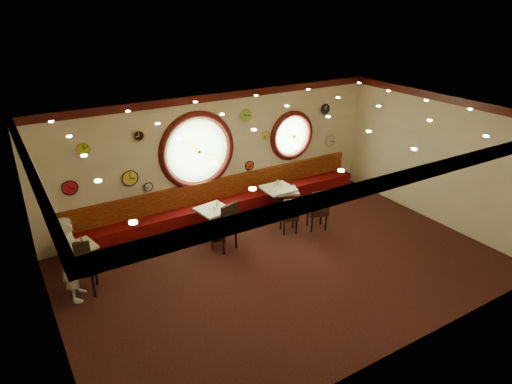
# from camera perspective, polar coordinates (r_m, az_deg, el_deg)

# --- Properties ---
(floor) EXTENTS (9.00, 6.00, 0.00)m
(floor) POSITION_cam_1_polar(r_m,az_deg,el_deg) (9.89, 3.71, -9.28)
(floor) COLOR black
(floor) RESTS_ON ground
(ceiling) EXTENTS (9.00, 6.00, 0.02)m
(ceiling) POSITION_cam_1_polar(r_m,az_deg,el_deg) (8.58, 4.28, 8.95)
(ceiling) COLOR gold
(ceiling) RESTS_ON wall_back
(wall_back) EXTENTS (9.00, 0.02, 3.20)m
(wall_back) POSITION_cam_1_polar(r_m,az_deg,el_deg) (11.52, -4.61, 4.49)
(wall_back) COLOR beige
(wall_back) RESTS_ON floor
(wall_front) EXTENTS (9.00, 0.02, 3.20)m
(wall_front) POSITION_cam_1_polar(r_m,az_deg,el_deg) (7.19, 17.96, -9.31)
(wall_front) COLOR beige
(wall_front) RESTS_ON floor
(wall_left) EXTENTS (0.02, 6.00, 3.20)m
(wall_left) POSITION_cam_1_polar(r_m,az_deg,el_deg) (7.74, -24.80, -7.93)
(wall_left) COLOR beige
(wall_left) RESTS_ON floor
(wall_right) EXTENTS (0.02, 6.00, 3.20)m
(wall_right) POSITION_cam_1_polar(r_m,az_deg,el_deg) (12.12, 21.75, 3.82)
(wall_right) COLOR beige
(wall_right) RESTS_ON floor
(molding_back) EXTENTS (9.00, 0.10, 0.18)m
(molding_back) POSITION_cam_1_polar(r_m,az_deg,el_deg) (11.07, -4.75, 11.82)
(molding_back) COLOR #3C0C0B
(molding_back) RESTS_ON wall_back
(molding_front) EXTENTS (9.00, 0.10, 0.18)m
(molding_front) POSITION_cam_1_polar(r_m,az_deg,el_deg) (6.55, 19.28, 2.07)
(molding_front) COLOR #3C0C0B
(molding_front) RESTS_ON wall_back
(molding_left) EXTENTS (0.10, 6.00, 0.18)m
(molding_left) POSITION_cam_1_polar(r_m,az_deg,el_deg) (7.13, -26.46, 2.60)
(molding_left) COLOR #3C0C0B
(molding_left) RESTS_ON wall_back
(molding_right) EXTENTS (0.10, 6.00, 0.18)m
(molding_right) POSITION_cam_1_polar(r_m,az_deg,el_deg) (11.70, 22.72, 10.74)
(molding_right) COLOR #3C0C0B
(molding_right) RESTS_ON wall_back
(banquette_base) EXTENTS (8.00, 0.55, 0.20)m
(banquette_base) POSITION_cam_1_polar(r_m,az_deg,el_deg) (11.87, -3.76, -2.74)
(banquette_base) COLOR black
(banquette_base) RESTS_ON floor
(banquette_seat) EXTENTS (8.00, 0.55, 0.30)m
(banquette_seat) POSITION_cam_1_polar(r_m,az_deg,el_deg) (11.76, -3.79, -1.65)
(banquette_seat) COLOR #580709
(banquette_seat) RESTS_ON banquette_base
(banquette_back) EXTENTS (8.00, 0.10, 0.55)m
(banquette_back) POSITION_cam_1_polar(r_m,az_deg,el_deg) (11.77, -4.34, 0.50)
(banquette_back) COLOR #600708
(banquette_back) RESTS_ON wall_back
(porthole_left_glass) EXTENTS (1.66, 0.02, 1.66)m
(porthole_left_glass) POSITION_cam_1_polar(r_m,az_deg,el_deg) (11.19, -7.38, 5.14)
(porthole_left_glass) COLOR #8BB96F
(porthole_left_glass) RESTS_ON wall_back
(porthole_left_frame) EXTENTS (1.98, 0.18, 1.98)m
(porthole_left_frame) POSITION_cam_1_polar(r_m,az_deg,el_deg) (11.18, -7.35, 5.12)
(porthole_left_frame) COLOR #3C0C0B
(porthole_left_frame) RESTS_ON wall_back
(porthole_left_ring) EXTENTS (1.61, 0.03, 1.61)m
(porthole_left_ring) POSITION_cam_1_polar(r_m,az_deg,el_deg) (11.15, -7.29, 5.08)
(porthole_left_ring) COLOR gold
(porthole_left_ring) RESTS_ON wall_back
(porthole_right_glass) EXTENTS (1.10, 0.02, 1.10)m
(porthole_right_glass) POSITION_cam_1_polar(r_m,az_deg,el_deg) (12.54, 4.43, 7.06)
(porthole_right_glass) COLOR #8BB96F
(porthole_right_glass) RESTS_ON wall_back
(porthole_right_frame) EXTENTS (1.38, 0.18, 1.38)m
(porthole_right_frame) POSITION_cam_1_polar(r_m,az_deg,el_deg) (12.52, 4.47, 7.05)
(porthole_right_frame) COLOR #3C0C0B
(porthole_right_frame) RESTS_ON wall_back
(porthole_right_ring) EXTENTS (1.09, 0.03, 1.09)m
(porthole_right_ring) POSITION_cam_1_polar(r_m,az_deg,el_deg) (12.50, 4.55, 7.01)
(porthole_right_ring) COLOR gold
(porthole_right_ring) RESTS_ON wall_back
(wall_clock_0) EXTENTS (0.24, 0.03, 0.24)m
(wall_clock_0) POSITION_cam_1_polar(r_m,az_deg,el_deg) (10.53, -14.47, 6.81)
(wall_clock_0) COLOR black
(wall_clock_0) RESTS_ON wall_back
(wall_clock_1) EXTENTS (0.28, 0.03, 0.28)m
(wall_clock_1) POSITION_cam_1_polar(r_m,az_deg,el_deg) (13.01, 8.63, 10.22)
(wall_clock_1) COLOR black
(wall_clock_1) RESTS_ON wall_back
(wall_clock_2) EXTENTS (0.34, 0.03, 0.34)m
(wall_clock_2) POSITION_cam_1_polar(r_m,az_deg,el_deg) (13.41, 9.22, 6.38)
(wall_clock_2) COLOR silver
(wall_clock_2) RESTS_ON wall_back
(wall_clock_3) EXTENTS (0.22, 0.03, 0.22)m
(wall_clock_3) POSITION_cam_1_polar(r_m,az_deg,el_deg) (12.01, 1.22, 7.13)
(wall_clock_3) COLOR #F6D552
(wall_clock_3) RESTS_ON wall_back
(wall_clock_4) EXTENTS (0.30, 0.03, 0.30)m
(wall_clock_4) POSITION_cam_1_polar(r_m,az_deg,el_deg) (11.55, -1.31, 9.54)
(wall_clock_4) COLOR #81B739
(wall_clock_4) RESTS_ON wall_back
(wall_clock_5) EXTENTS (0.24, 0.03, 0.24)m
(wall_clock_5) POSITION_cam_1_polar(r_m,az_deg,el_deg) (12.00, -0.84, 3.34)
(wall_clock_5) COLOR red
(wall_clock_5) RESTS_ON wall_back
(wall_clock_6) EXTENTS (0.26, 0.03, 0.26)m
(wall_clock_6) POSITION_cam_1_polar(r_m,az_deg,el_deg) (10.30, -20.77, 5.05)
(wall_clock_6) COLOR #AFD42A
(wall_clock_6) RESTS_ON wall_back
(wall_clock_7) EXTENTS (0.36, 0.03, 0.36)m
(wall_clock_7) POSITION_cam_1_polar(r_m,az_deg,el_deg) (10.76, -15.47, 1.69)
(wall_clock_7) COLOR #FCEF38
(wall_clock_7) RESTS_ON wall_back
(wall_clock_8) EXTENTS (0.32, 0.03, 0.32)m
(wall_clock_8) POSITION_cam_1_polar(r_m,az_deg,el_deg) (10.51, -22.26, 0.50)
(wall_clock_8) COLOR red
(wall_clock_8) RESTS_ON wall_back
(wall_clock_9) EXTENTS (0.20, 0.03, 0.20)m
(wall_clock_9) POSITION_cam_1_polar(r_m,az_deg,el_deg) (10.97, -13.32, 0.66)
(wall_clock_9) COLOR silver
(wall_clock_9) RESTS_ON wall_back
(table_a) EXTENTS (0.72, 0.72, 0.67)m
(table_a) POSITION_cam_1_polar(r_m,az_deg,el_deg) (10.08, -21.09, -7.51)
(table_a) COLOR black
(table_a) RESTS_ON floor
(table_b) EXTENTS (0.80, 0.80, 0.76)m
(table_b) POSITION_cam_1_polar(r_m,az_deg,el_deg) (10.76, -5.31, -3.46)
(table_b) COLOR black
(table_b) RESTS_ON floor
(table_c) EXTENTS (0.75, 0.75, 0.82)m
(table_c) POSITION_cam_1_polar(r_m,az_deg,el_deg) (11.73, 2.76, -0.81)
(table_c) COLOR black
(table_c) RESTS_ON floor
(table_d) EXTENTS (0.80, 0.80, 0.67)m
(table_d) POSITION_cam_1_polar(r_m,az_deg,el_deg) (11.93, 3.71, -0.86)
(table_d) COLOR black
(table_d) RESTS_ON floor
(chair_a) EXTENTS (0.65, 0.65, 0.76)m
(chair_a) POSITION_cam_1_polar(r_m,az_deg,el_deg) (9.26, -21.20, -8.41)
(chair_a) COLOR black
(chair_a) RESTS_ON floor
(chair_b) EXTENTS (0.61, 0.61, 0.73)m
(chair_b) POSITION_cam_1_polar(r_m,az_deg,el_deg) (10.16, -3.68, -3.94)
(chair_b) COLOR black
(chair_b) RESTS_ON floor
(chair_c) EXTENTS (0.50, 0.50, 0.58)m
(chair_c) POSITION_cam_1_polar(r_m,az_deg,el_deg) (10.92, 4.26, -2.67)
(chair_c) COLOR black
(chair_c) RESTS_ON floor
(chair_d) EXTENTS (0.57, 0.57, 0.66)m
(chair_d) POSITION_cam_1_polar(r_m,az_deg,el_deg) (11.12, 7.84, -1.90)
(chair_d) COLOR black
(chair_d) RESTS_ON floor
(condiment_a_salt) EXTENTS (0.04, 0.04, 0.11)m
(condiment_a_salt) POSITION_cam_1_polar(r_m,az_deg,el_deg) (9.93, -21.87, -6.10)
(condiment_a_salt) COLOR silver
(condiment_a_salt) RESTS_ON table_a
(condiment_b_salt) EXTENTS (0.03, 0.03, 0.09)m
(condiment_b_salt) POSITION_cam_1_polar(r_m,az_deg,el_deg) (10.58, -5.83, -1.99)
(condiment_b_salt) COLOR silver
(condiment_b_salt) RESTS_ON table_b
(condiment_c_salt) EXTENTS (0.03, 0.03, 0.09)m
(condiment_c_salt) POSITION_cam_1_polar(r_m,az_deg,el_deg) (11.61, 2.31, 0.82)
(condiment_c_salt) COLOR silver
(condiment_c_salt) RESTS_ON table_c
(condiment_d_salt) EXTENTS (0.03, 0.03, 0.09)m
(condiment_d_salt) POSITION_cam_1_polar(r_m,az_deg,el_deg) (11.79, 3.47, 0.37)
(condiment_d_salt) COLOR silver
(condiment_d_salt) RESTS_ON table_d
(condiment_a_pepper) EXTENTS (0.03, 0.03, 0.10)m
(condiment_a_pepper) POSITION_cam_1_polar(r_m,az_deg,el_deg) (9.95, -21.50, -6.02)
(condiment_a_pepper) COLOR silver
(condiment_a_pepper) RESTS_ON table_a
(condiment_b_pepper) EXTENTS (0.04, 0.04, 0.11)m
(condiment_b_pepper) POSITION_cam_1_polar(r_m,az_deg,el_deg) (10.57, -5.24, -1.96)
(condiment_b_pepper) COLOR silver
(condiment_b_pepper) RESTS_ON table_b
(condiment_c_pepper) EXTENTS (0.03, 0.03, 0.10)m
(condiment_c_pepper) POSITION_cam_1_polar(r_m,az_deg,el_deg) (11.62, 3.17, 0.82)
(condiment_c_pepper) COLOR silver
(condiment_c_pepper) RESTS_ON table_c
(condiment_d_pepper) EXTENTS (0.04, 0.04, 0.10)m
(condiment_d_pepper) POSITION_cam_1_polar(r_m,az_deg,el_deg) (11.77, 4.09, 0.35)
(condiment_d_pepper) COLOR silver
(condiment_d_pepper) RESTS_ON table_d
(condiment_a_bottle) EXTENTS (0.05, 0.05, 0.16)m
(condiment_a_bottle) POSITION_cam_1_polar(r_m,az_deg,el_deg) (9.97, -20.99, -5.67)
(condiment_a_bottle) COLOR gold
(condiment_a_bottle) RESTS_ON table_a
(condiment_b_bottle) EXTENTS (0.04, 0.04, 0.14)m
(condiment_b_bottle) POSITION_cam_1_polar(r_m,az_deg,el_deg) (10.73, -4.90, -1.42)
(condiment_b_bottle) COLOR orange
(condiment_b_bottle) RESTS_ON table_b
(condiment_c_bottle) EXTENTS (0.05, 0.05, 0.16)m
(condiment_c_bottle) POSITION_cam_1_polar(r_m,az_deg,el_deg) (11.71, 2.73, 1.18)
(condiment_c_bottle) COLOR gold
(condiment_c_bottle) RESTS_ON table_c
(condiment_d_bottle) EXTENTS (0.04, 0.04, 0.14)m
(condiment_d_bottle) POSITION_cam_1_polar(r_m,az_deg,el_deg) (11.89, 4.18, 0.70)
(condiment_d_bottle) COLOR gold
(condiment_d_bottle) RESTS_ON table_d
(waiter) EXTENTS (0.60, 0.73, 1.71)m
(waiter) POSITION_cam_1_polar(r_m,az_deg,el_deg) (9.17, -22.00, -7.75)
(waiter) COLOR silver
(waiter) RESTS_ON floor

